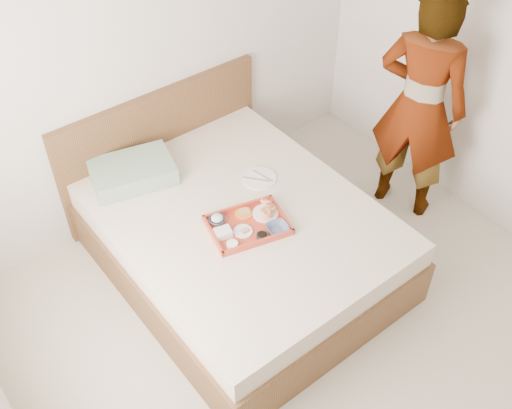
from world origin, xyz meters
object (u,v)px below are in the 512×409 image
Objects in this scene: dinner_plate at (259,178)px; person at (420,107)px; tray at (248,225)px; bed at (241,241)px.

person reaches higher than dinner_plate.
dinner_plate is 1.22m from person.
tray is at bearing 64.82° from person.
person is at bearing -8.94° from bed.
bed is 1.13× the size of person.
dinner_plate reaches higher than bed.
tray is (-0.04, -0.13, 0.29)m from bed.
dinner_plate is at bearing 31.62° from bed.
person is at bearing 10.92° from tray.
dinner_plate is 0.13× the size of person.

